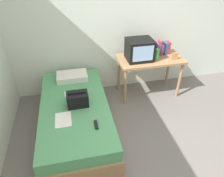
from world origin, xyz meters
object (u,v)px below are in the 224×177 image
at_px(magazine, 63,120).
at_px(remote_dark, 96,125).
at_px(book_row, 162,48).
at_px(handbag, 78,99).
at_px(desk, 150,63).
at_px(pillow, 72,76).
at_px(remote_silver, 66,94).
at_px(tv, 139,50).
at_px(water_bottle, 157,54).
at_px(picture_frame, 175,56).
at_px(bed, 76,117).

distance_m(magazine, remote_dark, 0.45).
height_order(book_row, handbag, book_row).
xyz_separation_m(desk, book_row, (0.26, 0.13, 0.21)).
height_order(pillow, remote_silver, pillow).
distance_m(tv, book_row, 0.50).
distance_m(tv, handbag, 1.40).
distance_m(water_bottle, picture_frame, 0.32).
bearing_deg(magazine, picture_frame, 23.84).
relative_size(bed, handbag, 6.67).
xyz_separation_m(pillow, remote_dark, (0.23, -1.20, -0.04)).
height_order(picture_frame, handbag, picture_frame).
xyz_separation_m(tv, magazine, (-1.36, -1.02, -0.42)).
bearing_deg(tv, water_bottle, -13.21).
xyz_separation_m(pillow, remote_silver, (-0.12, -0.46, -0.04)).
relative_size(pillow, remote_silver, 3.56).
xyz_separation_m(remote_dark, remote_silver, (-0.36, 0.74, 0.00)).
height_order(picture_frame, magazine, picture_frame).
height_order(tv, remote_silver, tv).
relative_size(desk, remote_silver, 8.06).
relative_size(tv, pillow, 0.86).
bearing_deg(remote_silver, picture_frame, 9.47).
bearing_deg(handbag, magazine, -128.65).
xyz_separation_m(water_bottle, magazine, (-1.66, -0.95, -0.34)).
relative_size(picture_frame, pillow, 0.25).
distance_m(water_bottle, magazine, 1.94).
bearing_deg(tv, bed, -149.72).
distance_m(handbag, remote_silver, 0.34).
relative_size(pillow, magazine, 1.77).
xyz_separation_m(handbag, magazine, (-0.22, -0.27, -0.10)).
xyz_separation_m(desk, remote_silver, (-1.53, -0.47, -0.14)).
height_order(desk, handbag, desk).
relative_size(picture_frame, handbag, 0.43).
height_order(bed, pillow, pillow).
height_order(picture_frame, remote_dark, picture_frame).
distance_m(book_row, picture_frame, 0.31).
distance_m(tv, remote_dark, 1.59).
bearing_deg(bed, desk, 26.26).
bearing_deg(magazine, water_bottle, 29.61).
bearing_deg(picture_frame, book_row, 114.90).
distance_m(water_bottle, book_row, 0.27).
bearing_deg(water_bottle, bed, -157.21).
distance_m(bed, pillow, 0.76).
height_order(desk, water_bottle, water_bottle).
height_order(tv, magazine, tv).
distance_m(picture_frame, remote_dark, 1.91).
bearing_deg(magazine, remote_dark, -25.15).
height_order(bed, desk, desk).
bearing_deg(desk, handbag, -151.45).
xyz_separation_m(desk, tv, (-0.22, -0.00, 0.28)).
xyz_separation_m(bed, water_bottle, (1.50, 0.63, 0.60)).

